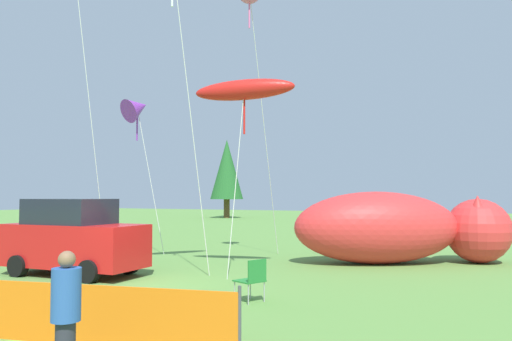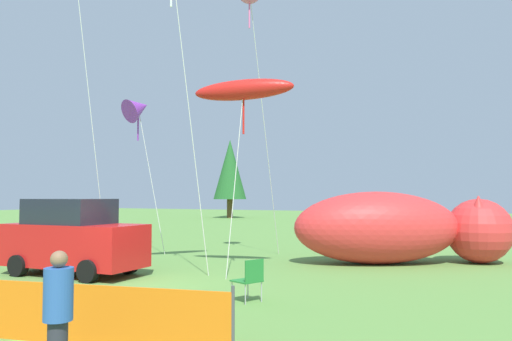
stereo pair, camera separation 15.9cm
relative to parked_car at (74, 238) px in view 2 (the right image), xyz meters
name	(u,v)px [view 2 (the right image)]	position (x,y,z in m)	size (l,w,h in m)	color
ground_plane	(120,289)	(2.61, -1.07, -1.05)	(120.00, 120.00, 0.00)	#609342
parked_car	(74,238)	(0.00, 0.00, 0.00)	(4.10, 1.94, 2.15)	red
folding_chair	(250,277)	(6.14, -1.13, -0.52)	(0.69, 0.69, 0.91)	#267F33
inflatable_cat	(399,230)	(7.99, 6.32, 0.05)	(7.11, 5.05, 2.38)	red
spectator_in_white_shirt	(58,311)	(6.05, -6.22, -0.18)	(0.35, 0.35, 1.59)	#2D2D38
kite_purple_delta	(138,108)	(-1.85, 5.11, 4.66)	(1.92, 1.45, 6.35)	silver
kite_red_lizard	(243,90)	(4.29, 2.21, 4.28)	(3.09, 1.63, 5.73)	silver
horizon_tree_west	(230,170)	(-13.00, 33.53, 3.80)	(3.31, 3.31, 7.89)	brown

